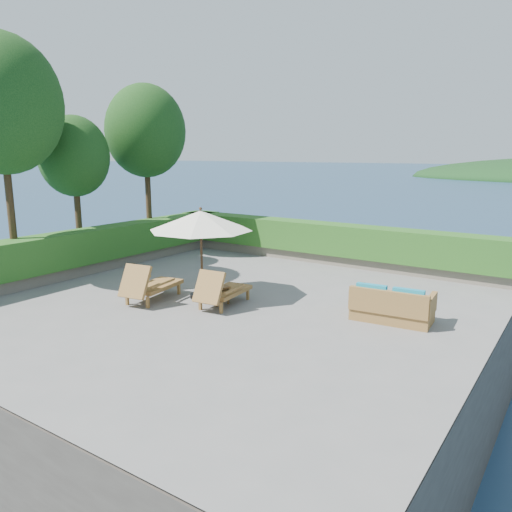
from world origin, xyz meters
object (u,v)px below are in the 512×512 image
Objects in this scene: patio_umbrella at (201,221)px; side_table at (219,289)px; lounge_left at (149,285)px; lounge_right at (221,290)px; wicker_loveseat at (392,307)px.

patio_umbrella is 6.00× the size of side_table.
patio_umbrella is at bearing 39.09° from lounge_left.
lounge_right is at bearing 11.82° from lounge_left.
lounge_left is 1.07× the size of lounge_right.
side_table is at bearing -169.16° from wicker_loveseat.
side_table is at bearing -15.41° from patio_umbrella.
patio_umbrella is at bearing 164.59° from side_table.
patio_umbrella is 1.84× the size of lounge_right.
lounge_right reaches higher than side_table.
patio_umbrella reaches higher than side_table.
lounge_left is (-0.89, -0.99, -1.55)m from patio_umbrella.
lounge_right is 4.00m from wicker_loveseat.
side_table is (-0.18, 0.13, -0.04)m from lounge_right.
side_table is 0.30× the size of wicker_loveseat.
patio_umbrella is 1.83m from lounge_right.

